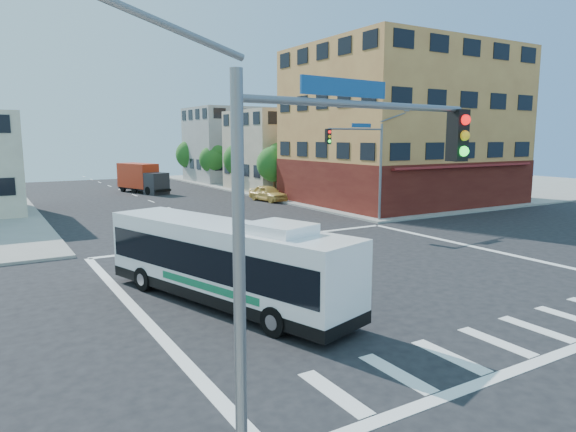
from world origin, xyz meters
TOP-DOWN VIEW (x-y plane):
  - ground at (0.00, 0.00)m, footprint 120.00×120.00m
  - sidewalk_ne at (35.00, 35.00)m, footprint 50.00×50.00m
  - corner_building_ne at (19.99, 18.48)m, footprint 18.10×15.44m
  - building_east_near at (16.98, 33.98)m, footprint 12.06×10.06m
  - building_east_far at (16.98, 47.98)m, footprint 12.06×10.06m
  - signal_mast_ne at (9.08, 10.62)m, footprint 7.91×1.13m
  - signal_mast_sw at (-9.08, -10.64)m, footprint 7.91×1.01m
  - street_tree_a at (11.90, 27.92)m, footprint 3.60×3.60m
  - street_tree_b at (11.90, 35.92)m, footprint 3.80×3.80m
  - street_tree_c at (11.90, 43.92)m, footprint 3.40×3.40m
  - street_tree_d at (11.90, 51.92)m, footprint 4.00×4.00m
  - transit_bus at (-6.48, -0.48)m, footprint 5.57×11.38m
  - box_truck at (1.45, 39.05)m, footprint 4.20×7.36m
  - parked_car at (9.63, 25.41)m, footprint 2.41×4.65m

SIDE VIEW (x-z plane):
  - ground at x=0.00m, z-range 0.00..0.00m
  - sidewalk_ne at x=35.00m, z-range 0.00..0.15m
  - parked_car at x=9.63m, z-range 0.00..1.51m
  - box_truck at x=1.45m, z-range -0.05..3.14m
  - transit_bus at x=-6.48m, z-range -0.04..3.27m
  - street_tree_c at x=11.90m, z-range 0.82..6.11m
  - street_tree_a at x=11.90m, z-range 0.83..6.35m
  - street_tree_b at x=11.90m, z-range 0.85..6.65m
  - street_tree_d at x=11.90m, z-range 0.87..6.90m
  - building_east_near at x=16.98m, z-range 0.01..9.01m
  - signal_mast_ne at x=9.08m, z-range 0.95..9.02m
  - signal_mast_sw at x=-9.08m, z-range 0.95..9.02m
  - building_east_far at x=16.98m, z-range 0.01..10.01m
  - corner_building_ne at x=19.99m, z-range -1.11..12.89m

